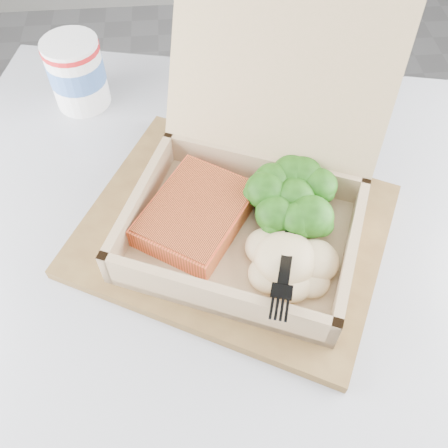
{
  "coord_description": "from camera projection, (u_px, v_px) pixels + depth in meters",
  "views": [
    {
      "loc": [
        -0.22,
        -0.06,
        1.19
      ],
      "look_at": [
        -0.19,
        0.25,
        0.76
      ],
      "focal_mm": 40.0,
      "sensor_mm": 36.0,
      "label": 1
    }
  ],
  "objects": [
    {
      "name": "cafe_table",
      "position": [
        226.0,
        345.0,
        0.69
      ],
      "size": [
        0.91,
        0.91,
        0.72
      ],
      "rotation": [
        0.0,
        0.0,
        -0.22
      ],
      "color": "black",
      "rests_on": "floor"
    },
    {
      "name": "serving_tray",
      "position": [
        234.0,
        230.0,
        0.57
      ],
      "size": [
        0.41,
        0.39,
        0.01
      ],
      "primitive_type": "cube",
      "rotation": [
        0.0,
        0.0,
        -0.47
      ],
      "color": "brown",
      "rests_on": "cafe_table"
    },
    {
      "name": "takeout_container",
      "position": [
        254.0,
        180.0,
        0.54
      ],
      "size": [
        0.33,
        0.34,
        0.22
      ],
      "rotation": [
        0.0,
        0.0,
        -0.4
      ],
      "color": "tan",
      "rests_on": "serving_tray"
    },
    {
      "name": "salmon_fillet",
      "position": [
        196.0,
        214.0,
        0.55
      ],
      "size": [
        0.15,
        0.16,
        0.03
      ],
      "primitive_type": "cube",
      "rotation": [
        0.0,
        0.0,
        -0.58
      ],
      "color": "#EE502E",
      "rests_on": "takeout_container"
    },
    {
      "name": "broccoli_pile",
      "position": [
        293.0,
        201.0,
        0.55
      ],
      "size": [
        0.11,
        0.11,
        0.04
      ],
      "primitive_type": null,
      "color": "#2D801C",
      "rests_on": "takeout_container"
    },
    {
      "name": "mashed_potatoes",
      "position": [
        286.0,
        258.0,
        0.51
      ],
      "size": [
        0.1,
        0.09,
        0.04
      ],
      "primitive_type": "ellipsoid",
      "color": "#CCB284",
      "rests_on": "takeout_container"
    },
    {
      "name": "plastic_fork",
      "position": [
        290.0,
        232.0,
        0.51
      ],
      "size": [
        0.05,
        0.14,
        0.02
      ],
      "rotation": [
        0.0,
        0.0,
        2.86
      ],
      "color": "black",
      "rests_on": "mashed_potatoes"
    },
    {
      "name": "paper_cup",
      "position": [
        76.0,
        71.0,
        0.67
      ],
      "size": [
        0.08,
        0.08,
        0.1
      ],
      "color": "white",
      "rests_on": "cafe_table"
    },
    {
      "name": "receipt",
      "position": [
        239.0,
        127.0,
        0.68
      ],
      "size": [
        0.12,
        0.15,
        0.0
      ],
      "primitive_type": "cube",
      "rotation": [
        0.0,
        0.0,
        -0.38
      ],
      "color": "white",
      "rests_on": "cafe_table"
    }
  ]
}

